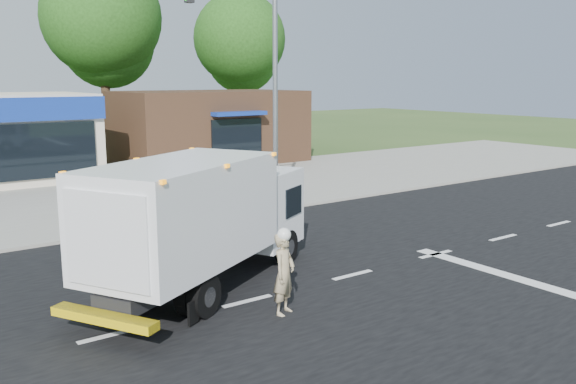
{
  "coord_description": "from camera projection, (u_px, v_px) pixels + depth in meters",
  "views": [
    {
      "loc": [
        -9.52,
        -10.52,
        4.7
      ],
      "look_at": [
        -0.14,
        2.47,
        1.7
      ],
      "focal_mm": 38.0,
      "sensor_mm": 36.0,
      "label": 1
    }
  ],
  "objects": [
    {
      "name": "ground",
      "position": [
        352.0,
        276.0,
        14.72
      ],
      "size": [
        120.0,
        120.0,
        0.0
      ],
      "primitive_type": "plane",
      "color": "#385123",
      "rests_on": "ground"
    },
    {
      "name": "road_asphalt",
      "position": [
        352.0,
        275.0,
        14.72
      ],
      "size": [
        60.0,
        14.0,
        0.02
      ],
      "primitive_type": "cube",
      "color": "black",
      "rests_on": "ground"
    },
    {
      "name": "sidewalk",
      "position": [
        195.0,
        213.0,
        21.25
      ],
      "size": [
        60.0,
        2.4,
        0.12
      ],
      "primitive_type": "cube",
      "color": "gray",
      "rests_on": "ground"
    },
    {
      "name": "parking_apron",
      "position": [
        132.0,
        190.0,
        25.88
      ],
      "size": [
        60.0,
        9.0,
        0.02
      ],
      "primitive_type": "cube",
      "color": "gray",
      "rests_on": "ground"
    },
    {
      "name": "lane_markings",
      "position": [
        433.0,
        279.0,
        14.42
      ],
      "size": [
        55.2,
        7.0,
        0.01
      ],
      "color": "silver",
      "rests_on": "road_asphalt"
    },
    {
      "name": "ems_box_truck",
      "position": [
        201.0,
        214.0,
        13.46
      ],
      "size": [
        6.97,
        5.15,
        3.02
      ],
      "rotation": [
        0.0,
        0.0,
        0.51
      ],
      "color": "black",
      "rests_on": "ground"
    },
    {
      "name": "emergency_worker",
      "position": [
        284.0,
        272.0,
        12.19
      ],
      "size": [
        0.73,
        0.64,
        1.79
      ],
      "rotation": [
        0.0,
        0.0,
        0.49
      ],
      "color": "tan",
      "rests_on": "ground"
    },
    {
      "name": "brown_storefront",
      "position": [
        209.0,
        127.0,
        34.31
      ],
      "size": [
        10.0,
        6.7,
        4.0
      ],
      "color": "#382316",
      "rests_on": "ground"
    },
    {
      "name": "traffic_signal_pole",
      "position": [
        260.0,
        72.0,
        21.23
      ],
      "size": [
        3.51,
        0.25,
        8.0
      ],
      "color": "gray",
      "rests_on": "ground"
    },
    {
      "name": "background_trees",
      "position": [
        19.0,
        31.0,
        35.32
      ],
      "size": [
        36.77,
        7.39,
        12.1
      ],
      "color": "#332114",
      "rests_on": "ground"
    }
  ]
}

